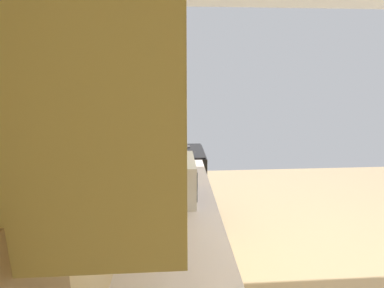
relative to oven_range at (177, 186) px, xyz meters
The scene contains 5 objects.
wall_back 1.80m from the oven_range, 165.55° to the left, with size 4.33×0.12×2.62m, color beige.
upper_cabinets 2.44m from the oven_range, behind, with size 1.91×0.32×0.72m.
oven_range is the anchor object (origin of this frame).
microwave 1.42m from the oven_range, behind, with size 0.46×0.37×0.31m.
bowl 0.79m from the oven_range, behind, with size 0.17×0.17×0.05m.
Camera 1 is at (-1.86, 1.37, 1.87)m, focal length 27.71 mm.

